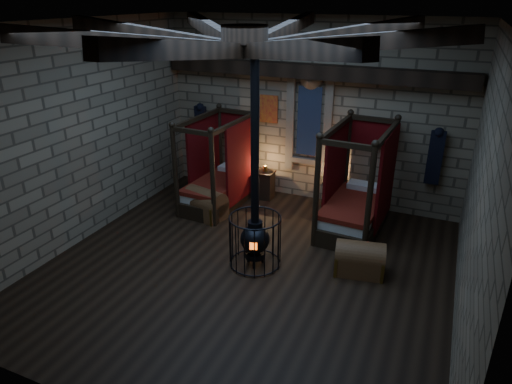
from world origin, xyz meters
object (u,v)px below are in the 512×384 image
at_px(bed_left, 219,183).
at_px(bed_right, 355,204).
at_px(trunk_right, 360,259).
at_px(trunk_left, 205,204).
at_px(stove, 255,235).

distance_m(bed_left, bed_right, 3.18).
distance_m(bed_right, trunk_right, 1.75).
relative_size(bed_left, bed_right, 0.94).
height_order(bed_left, trunk_left, bed_left).
distance_m(trunk_left, trunk_right, 3.72).
bearing_deg(stove, trunk_right, -2.44).
bearing_deg(bed_left, trunk_left, -84.77).
bearing_deg(trunk_right, bed_left, 145.98).
relative_size(bed_left, trunk_right, 2.23).
bearing_deg(bed_left, bed_right, 3.85).
xyz_separation_m(trunk_left, stove, (1.81, -1.35, 0.30)).
relative_size(bed_right, trunk_left, 2.15).
bearing_deg(trunk_left, bed_right, 28.14).
xyz_separation_m(bed_right, trunk_right, (0.47, -1.67, -0.27)).
height_order(bed_right, trunk_left, bed_right).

